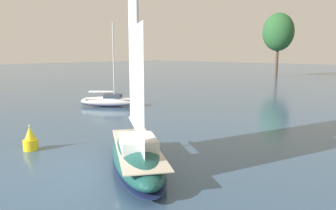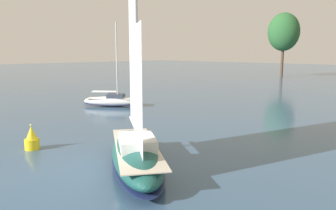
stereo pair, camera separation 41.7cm
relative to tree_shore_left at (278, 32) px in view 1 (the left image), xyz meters
The scene contains 5 objects.
ground_plane 90.89m from the tree_shore_left, 70.68° to the right, with size 400.00×400.00×0.00m, color #385675.
tree_shore_left is the anchor object (origin of this frame).
sailboat_main 90.73m from the tree_shore_left, 70.67° to the right, with size 11.23×9.10×15.69m.
sailboat_moored_far_slip 72.18m from the tree_shore_left, 83.53° to the right, with size 8.13×7.22×11.73m.
channel_buoy 90.93m from the tree_shore_left, 76.94° to the right, with size 1.14×1.14×2.06m.
Camera 1 is at (15.66, -13.80, 7.70)m, focal length 35.00 mm.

